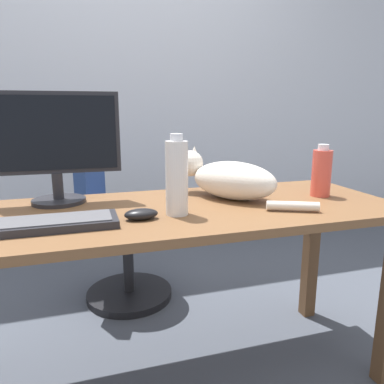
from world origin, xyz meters
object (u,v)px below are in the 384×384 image
Objects in this scene: computer_mouse at (141,214)px; cat at (229,178)px; monitor at (54,144)px; water_bottle at (177,177)px; spray_bottle at (321,172)px; keyboard at (43,224)px; office_chair at (118,236)px.

cat is at bearing 26.28° from computer_mouse.
monitor is at bearing 130.51° from computer_mouse.
water_bottle is (0.39, -0.29, -0.10)m from monitor.
monitor is 1.05m from spray_bottle.
keyboard is 1.61× the size of water_bottle.
cat is (0.68, 0.19, 0.07)m from keyboard.
keyboard is 0.30m from computer_mouse.
monitor reaches higher than cat.
spray_bottle is at bearing -10.78° from monitor.
spray_bottle reaches higher than office_chair.
keyboard is 1.07m from spray_bottle.
computer_mouse is (0.27, -0.31, -0.21)m from monitor.
water_bottle is at bearing -171.75° from spray_bottle.
keyboard is 2.07× the size of spray_bottle.
office_chair is 0.91m from computer_mouse.
computer_mouse reaches higher than keyboard.
keyboard is at bearing -176.34° from water_bottle.
office_chair is at bearing 99.09° from water_bottle.
water_bottle is (-0.26, -0.17, 0.05)m from cat.
office_chair is 8.00× the size of computer_mouse.
office_chair is 3.22× the size of water_bottle.
computer_mouse is at bearing -171.38° from spray_bottle.
computer_mouse is 0.52× the size of spray_bottle.
keyboard is at bearing -173.58° from spray_bottle.
monitor is at bearing 143.77° from water_bottle.
water_bottle is 1.28× the size of spray_bottle.
office_chair is 0.86m from cat.
spray_bottle is at bearing -11.11° from cat.
cat is (0.65, -0.12, -0.15)m from monitor.
office_chair is at bearing 63.24° from monitor.
computer_mouse is 0.77m from spray_bottle.
spray_bottle is (0.64, 0.09, -0.03)m from water_bottle.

